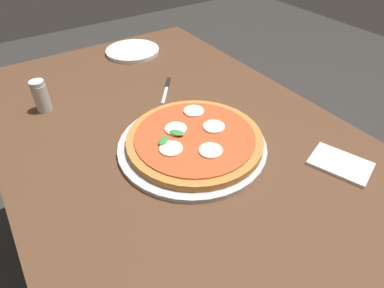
{
  "coord_description": "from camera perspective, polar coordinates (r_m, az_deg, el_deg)",
  "views": [
    {
      "loc": [
        0.51,
        -0.33,
        1.23
      ],
      "look_at": [
        -0.0,
        0.01,
        0.72
      ],
      "focal_mm": 30.51,
      "sensor_mm": 36.0,
      "label": 1
    }
  ],
  "objects": [
    {
      "name": "dining_table",
      "position": [
        0.86,
        -0.26,
        -5.58
      ],
      "size": [
        1.46,
        0.83,
        0.71
      ],
      "color": "#4C301E",
      "rests_on": "ground_plane"
    },
    {
      "name": "serving_tray",
      "position": [
        0.8,
        0.0,
        -0.22
      ],
      "size": [
        0.36,
        0.36,
        0.01
      ],
      "primitive_type": "cylinder",
      "color": "#B2B2B7",
      "rests_on": "dining_table"
    },
    {
      "name": "pizza",
      "position": [
        0.79,
        0.44,
        0.93
      ],
      "size": [
        0.33,
        0.33,
        0.03
      ],
      "color": "#B27033",
      "rests_on": "serving_tray"
    },
    {
      "name": "plate_white",
      "position": [
        1.29,
        -10.34,
        15.71
      ],
      "size": [
        0.2,
        0.2,
        0.01
      ],
      "primitive_type": "cylinder",
      "color": "white",
      "rests_on": "dining_table"
    },
    {
      "name": "napkin",
      "position": [
        0.82,
        24.52,
        -3.18
      ],
      "size": [
        0.15,
        0.13,
        0.01
      ],
      "primitive_type": "cube",
      "rotation": [
        0.0,
        0.0,
        0.34
      ],
      "color": "white",
      "rests_on": "dining_table"
    },
    {
      "name": "knife",
      "position": [
        1.05,
        -4.43,
        9.95
      ],
      "size": [
        0.13,
        0.1,
        0.01
      ],
      "color": "black",
      "rests_on": "dining_table"
    },
    {
      "name": "pepper_shaker",
      "position": [
        1.0,
        -24.9,
        7.59
      ],
      "size": [
        0.04,
        0.04,
        0.09
      ],
      "color": "#B2B7AD",
      "rests_on": "dining_table"
    }
  ]
}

